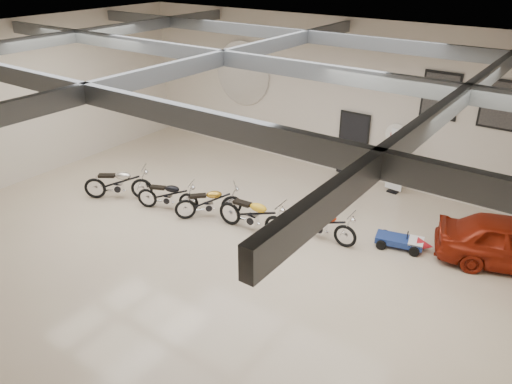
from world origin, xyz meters
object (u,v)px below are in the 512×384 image
Objects in this scene: motorcycle_red at (322,223)px; motorcycle_yellow at (252,214)px; banner_stand at (396,163)px; motorcycle_gold at (208,202)px; motorcycle_black at (167,195)px; go_kart at (405,239)px; motorcycle_silver at (118,183)px.

motorcycle_yellow is at bearing -160.26° from motorcycle_red.
motorcycle_red is (-0.46, -3.77, -0.50)m from banner_stand.
banner_stand is at bearing 5.77° from motorcycle_gold.
motorcycle_gold is at bearing -169.28° from motorcycle_red.
motorcycle_yellow is (-2.15, -4.48, -0.46)m from banner_stand.
motorcycle_yellow is 1.08× the size of motorcycle_red.
go_kart is at bearing -5.83° from motorcycle_black.
motorcycle_red is at bearing -31.88° from motorcycle_gold.
motorcycle_gold is 3.25m from motorcycle_red.
banner_stand reaches higher than motorcycle_yellow.
motorcycle_silver is at bearing 147.47° from motorcycle_gold.
motorcycle_red reaches higher than go_kart.
motorcycle_silver reaches higher than motorcycle_gold.
banner_stand is 3.35m from go_kart.
motorcycle_silver is 0.98× the size of motorcycle_yellow.
motorcycle_yellow is (4.43, 0.76, 0.01)m from motorcycle_silver.
banner_stand is 8.43m from motorcycle_silver.
motorcycle_yellow reaches higher than go_kart.
motorcycle_yellow reaches higher than motorcycle_silver.
motorcycle_silver is 1.11× the size of motorcycle_black.
motorcycle_black reaches higher than go_kart.
motorcycle_gold is (1.26, 0.34, 0.01)m from motorcycle_black.
motorcycle_yellow is at bearing -170.02° from go_kart.
motorcycle_red is at bearing -169.59° from go_kart.
banner_stand is 1.08× the size of motorcycle_gold.
motorcycle_yellow is 1.44× the size of go_kart.
motorcycle_yellow is (1.47, 0.07, 0.06)m from motorcycle_gold.
motorcycle_yellow is at bearing -24.73° from motorcycle_silver.
motorcycle_black is at bearing -176.13° from go_kart.
go_kart is at bearing -18.39° from motorcycle_silver.
motorcycle_black is at bearing -175.42° from motorcycle_yellow.
motorcycle_black is (-4.87, -4.89, -0.52)m from banner_stand.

